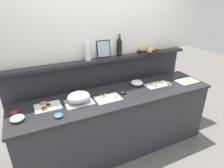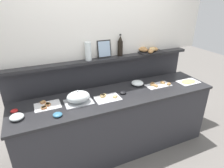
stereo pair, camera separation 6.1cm
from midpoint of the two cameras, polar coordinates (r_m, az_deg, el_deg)
The scene contains 18 objects.
ground_plane at distance 3.53m, azimuth -3.42°, elevation -12.41°, with size 12.00×12.00×0.00m, color slate.
buffet_counter at distance 2.81m, azimuth 1.07°, elevation -11.53°, with size 2.74×0.67×0.93m.
back_ledge_unit at distance 3.09m, azimuth -3.13°, elevation -3.05°, with size 2.82×0.22×1.32m.
upper_wall_panel at distance 2.76m, azimuth -3.98°, elevation 21.15°, with size 3.42×0.08×1.28m, color white.
sandwich_platter_side at distance 2.46m, azimuth -2.05°, elevation -4.15°, with size 0.32×0.21×0.04m.
sandwich_platter_rear at distance 2.89m, azimuth 12.86°, elevation -0.13°, with size 0.37×0.18×0.04m.
sandwich_platter_front at distance 2.41m, azimuth -19.45°, elevation -6.35°, with size 0.30×0.22×0.04m.
cold_cuts_platter at distance 3.15m, azimuth 20.97°, elevation 0.87°, with size 0.33×0.21×0.02m.
serving_cloche at distance 2.37m, azimuth -10.61°, elevation -4.05°, with size 0.34×0.24×0.17m.
glass_bowl_large at distance 2.84m, azimuth 6.84°, elevation 0.31°, with size 0.18×0.18×0.07m.
glass_bowl_medium at distance 2.29m, azimuth -27.10°, elevation -9.17°, with size 0.15×0.15×0.06m.
condiment_bowl_cream at distance 2.19m, azimuth -16.42°, elevation -8.98°, with size 0.10×0.10×0.04m, color teal.
condiment_bowl_teal at distance 2.44m, azimuth -27.79°, elevation -7.49°, with size 0.08×0.08×0.03m, color red.
condiment_bowl_red at distance 2.58m, azimuth 2.57°, elevation -2.49°, with size 0.09×0.09×0.03m, color black.
wine_bottle_dark at distance 2.87m, azimuth 1.59°, elevation 11.22°, with size 0.08×0.08×0.32m.
bread_basket at distance 3.12m, azimuth 10.29°, elevation 10.01°, with size 0.40×0.30×0.08m.
framed_picture at distance 2.79m, azimuth -3.14°, elevation 10.38°, with size 0.21×0.05×0.25m.
water_carafe at distance 2.67m, azimuth -7.93°, elevation 9.62°, with size 0.09×0.09×0.26m, color silver.
Camera 1 is at (-1.04, -2.01, 2.13)m, focal length 30.66 mm.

